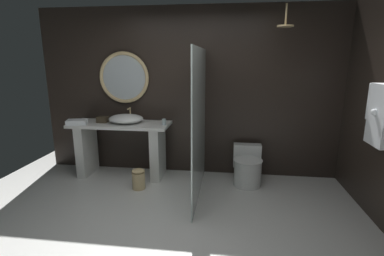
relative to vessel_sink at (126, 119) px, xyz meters
The scene contains 13 objects.
ground_plane 2.04m from the vessel_sink, 58.53° to the right, with size 5.76×5.76×0.00m, color silver.
back_wall_panel 1.08m from the vessel_sink, 20.28° to the left, with size 4.80×0.10×2.60m, color black.
vanity_counter 0.42m from the vessel_sink, behind, with size 1.53×0.58×0.86m.
vessel_sink is the anchor object (origin of this frame).
tumbler_cup 0.61m from the vessel_sink, ahead, with size 0.06×0.06×0.09m, color silver.
tissue_box 0.38m from the vessel_sink, behind, with size 0.16×0.12×0.09m, color #3D3323.
round_wall_mirror 0.67m from the vessel_sink, 110.19° to the left, with size 0.81×0.06×0.81m.
shower_glass_panel 1.28m from the vessel_sink, 22.03° to the right, with size 0.02×1.56×1.96m, color silver.
rain_shower_head 2.61m from the vessel_sink, ahead, with size 0.21×0.21×0.28m.
hanging_bathrobe 3.32m from the vessel_sink, 16.91° to the right, with size 0.20×0.54×0.72m.
toilet 1.98m from the vessel_sink, ahead, with size 0.42×0.58×0.55m.
waste_bin 0.95m from the vessel_sink, 55.90° to the right, with size 0.19×0.19×0.30m.
folded_hand_towel 0.73m from the vessel_sink, 164.20° to the right, with size 0.29×0.20×0.07m, color white.
Camera 1 is at (0.62, -2.62, 1.81)m, focal length 26.95 mm.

